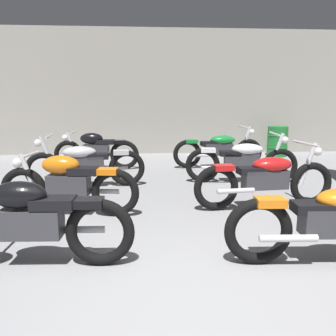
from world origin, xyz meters
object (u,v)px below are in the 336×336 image
object	(u,v)px
motorcycle_left_row_1	(68,183)
motorcycle_right_row_1	(266,178)
motorcycle_left_row_0	(31,221)
motorcycle_right_row_3	(219,148)
oil_drum	(277,141)
motorcycle_right_row_2	(242,160)
motorcycle_left_row_3	(96,149)
motorcycle_left_row_2	(85,163)

from	to	relation	value
motorcycle_left_row_1	motorcycle_right_row_1	size ratio (longest dim) A/B	0.91
motorcycle_left_row_0	motorcycle_right_row_3	bearing A→B (deg)	59.36
motorcycle_left_row_0	oil_drum	xyz separation A→B (m)	(4.93, 6.44, -0.03)
motorcycle_left_row_0	motorcycle_left_row_1	xyz separation A→B (m)	(0.04, 1.54, 0.00)
motorcycle_left_row_0	motorcycle_right_row_1	distance (m)	3.34
motorcycle_left_row_1	oil_drum	bearing A→B (deg)	45.12
motorcycle_right_row_2	motorcycle_right_row_3	distance (m)	1.59
motorcycle_right_row_1	motorcycle_right_row_2	size ratio (longest dim) A/B	1.00
motorcycle_left_row_1	motorcycle_left_row_0	bearing A→B (deg)	-91.58
motorcycle_left_row_0	motorcycle_left_row_1	world-z (taller)	same
motorcycle_left_row_0	motorcycle_right_row_3	world-z (taller)	motorcycle_right_row_3
motorcycle_left_row_0	motorcycle_right_row_2	xyz separation A→B (m)	(3.01, 3.29, -0.01)
oil_drum	motorcycle_left_row_3	bearing A→B (deg)	-162.29
motorcycle_left_row_2	oil_drum	xyz separation A→B (m)	(4.90, 3.30, -0.03)
motorcycle_left_row_1	motorcycle_left_row_2	distance (m)	1.60
motorcycle_left_row_0	motorcycle_right_row_2	size ratio (longest dim) A/B	0.91
motorcycle_left_row_1	motorcycle_left_row_2	size ratio (longest dim) A/B	0.91
motorcycle_left_row_3	motorcycle_right_row_3	xyz separation A→B (m)	(2.89, 0.01, -0.01)
motorcycle_left_row_0	oil_drum	distance (m)	8.11
motorcycle_left_row_3	motorcycle_left_row_0	bearing A→B (deg)	-90.05
motorcycle_left_row_1	motorcycle_right_row_2	bearing A→B (deg)	30.64
motorcycle_right_row_3	oil_drum	size ratio (longest dim) A/B	2.56
motorcycle_left_row_2	motorcycle_right_row_1	world-z (taller)	same
motorcycle_left_row_0	motorcycle_right_row_3	xyz separation A→B (m)	(2.89, 4.88, -0.01)
motorcycle_right_row_1	motorcycle_right_row_3	bearing A→B (deg)	90.14
motorcycle_left_row_0	motorcycle_right_row_2	world-z (taller)	motorcycle_right_row_2
motorcycle_right_row_1	oil_drum	bearing A→B (deg)	67.00
oil_drum	motorcycle_right_row_1	bearing A→B (deg)	-113.00
motorcycle_left_row_3	motorcycle_right_row_3	world-z (taller)	motorcycle_right_row_3
motorcycle_left_row_2	oil_drum	bearing A→B (deg)	33.96
motorcycle_left_row_3	oil_drum	world-z (taller)	motorcycle_left_row_3
motorcycle_left_row_3	motorcycle_right_row_1	distance (m)	4.32
motorcycle_left_row_3	motorcycle_right_row_3	bearing A→B (deg)	0.20
motorcycle_left_row_1	motorcycle_left_row_2	xyz separation A→B (m)	(-0.02, 1.60, -0.01)
motorcycle_left_row_2	motorcycle_right_row_3	distance (m)	3.36
motorcycle_right_row_2	motorcycle_left_row_1	bearing A→B (deg)	-149.36
motorcycle_right_row_1	motorcycle_right_row_3	distance (m)	3.21
motorcycle_left_row_1	motorcycle_right_row_1	xyz separation A→B (m)	(2.86, 0.13, -0.01)
motorcycle_left_row_3	motorcycle_right_row_1	bearing A→B (deg)	-47.90
motorcycle_right_row_2	motorcycle_right_row_1	bearing A→B (deg)	-93.73
motorcycle_left_row_0	oil_drum	bearing A→B (deg)	52.60
motorcycle_left_row_3	motorcycle_left_row_2	bearing A→B (deg)	-89.41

